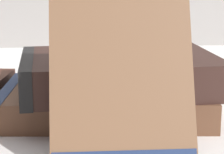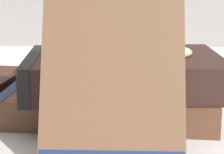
% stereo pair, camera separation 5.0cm
% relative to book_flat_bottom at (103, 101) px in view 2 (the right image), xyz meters
% --- Properties ---
extents(ground_plane, '(3.00, 3.00, 0.00)m').
position_rel_book_flat_bottom_xyz_m(ground_plane, '(0.02, -0.02, -0.01)').
color(ground_plane, silver).
extents(book_flat_bottom, '(0.22, 0.15, 0.03)m').
position_rel_book_flat_bottom_xyz_m(book_flat_bottom, '(0.00, 0.00, 0.00)').
color(book_flat_bottom, brown).
rests_on(book_flat_bottom, ground_plane).
extents(book_flat_top, '(0.21, 0.15, 0.04)m').
position_rel_book_flat_bottom_xyz_m(book_flat_top, '(0.01, -0.01, 0.03)').
color(book_flat_top, '#331E19').
rests_on(book_flat_top, book_flat_bottom).
extents(book_leaning_front, '(0.11, 0.08, 0.16)m').
position_rel_book_flat_bottom_xyz_m(book_leaning_front, '(0.01, -0.11, 0.06)').
color(book_leaning_front, brown).
rests_on(book_leaning_front, ground_plane).
extents(pocket_watch, '(0.05, 0.05, 0.01)m').
position_rel_book_flat_bottom_xyz_m(pocket_watch, '(0.07, -0.00, 0.05)').
color(pocket_watch, silver).
rests_on(pocket_watch, book_flat_top).
extents(reading_glasses, '(0.09, 0.04, 0.00)m').
position_rel_book_flat_bottom_xyz_m(reading_glasses, '(-0.02, 0.12, -0.01)').
color(reading_glasses, '#4C3828').
rests_on(reading_glasses, ground_plane).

